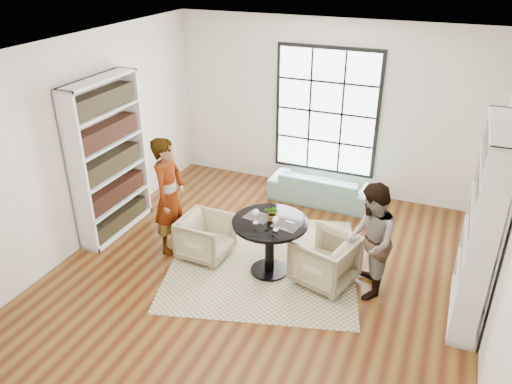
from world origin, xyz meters
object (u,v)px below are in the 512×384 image
at_px(sofa, 322,187).
at_px(wine_glass_left, 256,213).
at_px(pedestal_table, 270,236).
at_px(flower_centerpiece, 273,213).
at_px(armchair_left, 206,237).
at_px(armchair_right, 325,260).
at_px(wine_glass_right, 276,220).
at_px(person_left, 169,196).
at_px(person_right, 370,241).

height_order(sofa, wine_glass_left, wine_glass_left).
height_order(pedestal_table, flower_centerpiece, flower_centerpiece).
bearing_deg(sofa, armchair_left, 67.21).
distance_m(armchair_right, wine_glass_right, 0.89).
bearing_deg(wine_glass_left, armchair_left, 171.09).
bearing_deg(wine_glass_right, flower_centerpiece, 120.16).
distance_m(wine_glass_left, wine_glass_right, 0.31).
relative_size(armchair_left, wine_glass_right, 3.51).
xyz_separation_m(sofa, wine_glass_left, (-0.24, -2.42, 0.68)).
xyz_separation_m(sofa, wine_glass_right, (0.06, -2.49, 0.68)).
bearing_deg(wine_glass_right, person_left, 173.28).
bearing_deg(sofa, person_right, 120.70).
height_order(sofa, person_right, person_right).
distance_m(sofa, flower_centerpiece, 2.36).
bearing_deg(armchair_left, flower_centerpiece, -87.26).
relative_size(person_left, flower_centerpiece, 8.02).
relative_size(armchair_right, person_left, 0.43).
bearing_deg(armchair_right, pedestal_table, -67.80).
bearing_deg(flower_centerpiece, pedestal_table, -120.42).
bearing_deg(sofa, wine_glass_left, 86.49).
bearing_deg(wine_glass_left, wine_glass_right, -12.76).
height_order(armchair_right, flower_centerpiece, flower_centerpiece).
distance_m(armchair_right, wine_glass_left, 1.10).
distance_m(person_right, wine_glass_left, 1.48).
bearing_deg(pedestal_table, sofa, 87.99).
height_order(person_right, wine_glass_right, person_right).
height_order(person_left, person_right, person_left).
relative_size(wine_glass_right, flower_centerpiece, 0.91).
bearing_deg(pedestal_table, person_left, 179.29).
bearing_deg(wine_glass_left, flower_centerpiece, 39.50).
distance_m(pedestal_table, sofa, 2.33).
bearing_deg(person_right, pedestal_table, -101.61).
relative_size(pedestal_table, armchair_left, 1.46).
bearing_deg(pedestal_table, person_right, 3.50).
relative_size(armchair_left, person_left, 0.40).
relative_size(pedestal_table, wine_glass_right, 5.13).
bearing_deg(armchair_right, person_left, -72.35).
xyz_separation_m(armchair_left, wine_glass_right, (1.13, -0.20, 0.63)).
height_order(pedestal_table, armchair_left, pedestal_table).
bearing_deg(pedestal_table, wine_glass_right, -50.80).
relative_size(armchair_left, flower_centerpiece, 3.18).
relative_size(armchair_left, armchair_right, 0.92).
xyz_separation_m(sofa, armchair_right, (0.67, -2.23, 0.08)).
height_order(sofa, flower_centerpiece, flower_centerpiece).
relative_size(sofa, wine_glass_left, 8.85).
bearing_deg(wine_glass_left, pedestal_table, 35.22).
relative_size(armchair_left, wine_glass_left, 3.41).
relative_size(pedestal_table, sofa, 0.56).
bearing_deg(person_left, armchair_left, -94.51).
distance_m(person_left, person_right, 2.83).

